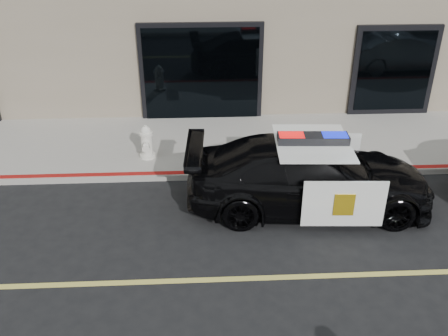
{
  "coord_description": "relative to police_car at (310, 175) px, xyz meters",
  "views": [
    {
      "loc": [
        -1.05,
        -6.64,
        5.83
      ],
      "look_at": [
        -0.6,
        2.2,
        1.0
      ],
      "focal_mm": 40.0,
      "sensor_mm": 36.0,
      "label": 1
    }
  ],
  "objects": [
    {
      "name": "police_car",
      "position": [
        0.0,
        0.0,
        0.0
      ],
      "size": [
        2.64,
        5.32,
        1.67
      ],
      "color": "black",
      "rests_on": "ground"
    },
    {
      "name": "sidewalk_n",
      "position": [
        -1.18,
        2.98,
        -0.67
      ],
      "size": [
        60.0,
        3.5,
        0.15
      ],
      "primitive_type": "cube",
      "color": "gray",
      "rests_on": "ground"
    },
    {
      "name": "ground",
      "position": [
        -1.18,
        -2.27,
        -0.75
      ],
      "size": [
        120.0,
        120.0,
        0.0
      ],
      "primitive_type": "plane",
      "color": "black",
      "rests_on": "ground"
    },
    {
      "name": "fire_hydrant",
      "position": [
        -3.57,
        2.14,
        -0.2
      ],
      "size": [
        0.38,
        0.53,
        0.85
      ],
      "color": "silver",
      "rests_on": "sidewalk_n"
    }
  ]
}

